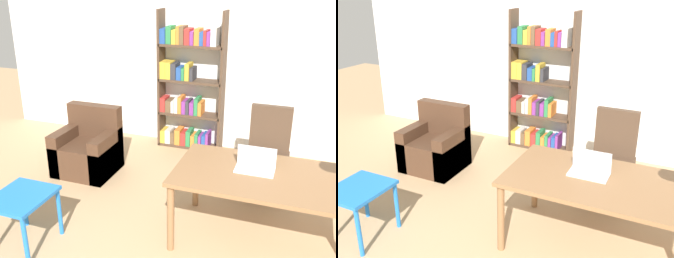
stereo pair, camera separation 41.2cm
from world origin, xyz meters
The scene contains 7 objects.
wall_back centered at (0.00, 4.53, 1.35)m, with size 8.00×0.06×2.70m.
desk centered at (0.73, 2.29, 0.67)m, with size 1.84×0.98×0.75m.
laptop centered at (0.56, 2.36, 0.80)m, with size 0.37×0.22×0.23m.
office_chair centered at (0.58, 3.36, 0.49)m, with size 0.51×0.51×1.06m.
side_table_blue centered at (-1.50, 1.45, 0.46)m, with size 0.51×0.59×0.55m.
armchair centered at (-1.75, 3.07, 0.30)m, with size 0.76×0.69×0.88m.
bookshelf centered at (-0.76, 4.34, 0.94)m, with size 0.99×0.28×2.08m.
Camera 2 is at (1.31, -0.97, 2.49)m, focal length 42.00 mm.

